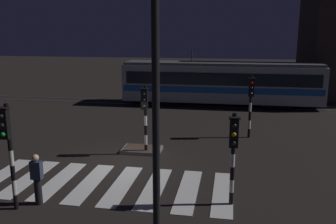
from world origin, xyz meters
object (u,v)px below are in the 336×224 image
object	(u,v)px
traffic_light_kerb_mid_left	(8,142)
street_lamp_near_kerb	(153,68)
tram	(221,83)
traffic_light_corner_far_right	(251,98)
pedestrian_waiting_at_kerb	(37,179)
traffic_light_corner_near_right	(233,146)
traffic_light_median_centre	(145,110)

from	to	relation	value
traffic_light_kerb_mid_left	street_lamp_near_kerb	bearing A→B (deg)	-20.86
traffic_light_kerb_mid_left	tram	xyz separation A→B (m)	(5.98, 17.67, -0.53)
traffic_light_corner_far_right	street_lamp_near_kerb	distance (m)	11.81
traffic_light_kerb_mid_left	pedestrian_waiting_at_kerb	bearing A→B (deg)	44.17
traffic_light_corner_near_right	traffic_light_median_centre	bearing A→B (deg)	131.35
tram	pedestrian_waiting_at_kerb	xyz separation A→B (m)	(-5.44, -17.14, -0.87)
traffic_light_median_centre	tram	bearing A→B (deg)	75.45
traffic_light_kerb_mid_left	street_lamp_near_kerb	xyz separation A→B (m)	(4.93, -1.88, 2.50)
street_lamp_near_kerb	tram	size ratio (longest dim) A/B	0.51
traffic_light_median_centre	street_lamp_near_kerb	world-z (taller)	street_lamp_near_kerb
traffic_light_corner_near_right	street_lamp_near_kerb	bearing A→B (deg)	-119.06
traffic_light_corner_far_right	traffic_light_corner_near_right	size ratio (longest dim) A/B	1.07
traffic_light_kerb_mid_left	tram	world-z (taller)	tram
traffic_light_kerb_mid_left	traffic_light_corner_far_right	bearing A→B (deg)	50.31
traffic_light_corner_near_right	tram	distance (m)	16.26
tram	pedestrian_waiting_at_kerb	size ratio (longest dim) A/B	8.69
tram	traffic_light_corner_far_right	bearing A→B (deg)	-78.27
traffic_light_corner_far_right	traffic_light_corner_near_right	world-z (taller)	traffic_light_corner_far_right
street_lamp_near_kerb	pedestrian_waiting_at_kerb	size ratio (longest dim) A/B	4.43
pedestrian_waiting_at_kerb	traffic_light_kerb_mid_left	bearing A→B (deg)	-135.83
traffic_light_corner_far_right	traffic_light_median_centre	world-z (taller)	traffic_light_corner_far_right
traffic_light_corner_far_right	pedestrian_waiting_at_kerb	distance (m)	11.41
traffic_light_corner_far_right	tram	distance (m)	8.56
street_lamp_near_kerb	tram	distance (m)	19.81
traffic_light_kerb_mid_left	tram	distance (m)	18.66
traffic_light_corner_far_right	tram	size ratio (longest dim) A/B	0.22
street_lamp_near_kerb	pedestrian_waiting_at_kerb	bearing A→B (deg)	151.24
traffic_light_median_centre	traffic_light_kerb_mid_left	world-z (taller)	traffic_light_kerb_mid_left
traffic_light_median_centre	street_lamp_near_kerb	xyz separation A→B (m)	(2.02, -7.69, 2.67)
traffic_light_corner_far_right	traffic_light_median_centre	distance (m)	5.94
traffic_light_median_centre	tram	xyz separation A→B (m)	(3.08, 11.85, -0.35)
traffic_light_corner_far_right	traffic_light_kerb_mid_left	bearing A→B (deg)	-129.69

